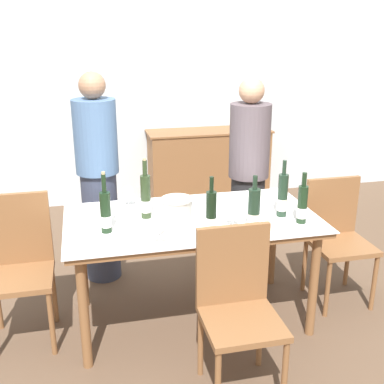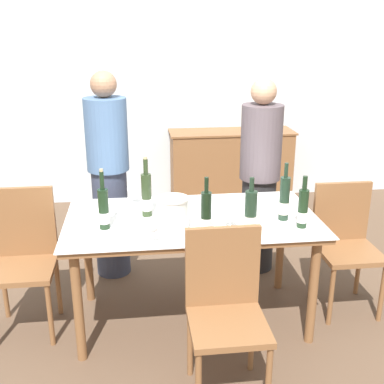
{
  "view_description": "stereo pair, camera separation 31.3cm",
  "coord_description": "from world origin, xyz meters",
  "views": [
    {
      "loc": [
        -0.67,
        -2.88,
        1.98
      ],
      "look_at": [
        0.0,
        0.0,
        0.96
      ],
      "focal_mm": 45.0,
      "sensor_mm": 36.0,
      "label": 1
    },
    {
      "loc": [
        -0.36,
        -2.94,
        1.98
      ],
      "look_at": [
        0.0,
        0.0,
        0.96
      ],
      "focal_mm": 45.0,
      "sensor_mm": 36.0,
      "label": 2
    }
  ],
  "objects": [
    {
      "name": "sideboard_cabinet",
      "position": [
        0.74,
        2.33,
        0.43
      ],
      "size": [
        1.41,
        0.46,
        0.86
      ],
      "color": "brown",
      "rests_on": "ground_plane"
    },
    {
      "name": "wine_bottle_4",
      "position": [
        0.67,
        -0.24,
        0.9
      ],
      "size": [
        0.06,
        0.06,
        0.34
      ],
      "color": "black",
      "rests_on": "dining_table"
    },
    {
      "name": "chair_right_end",
      "position": [
        1.13,
        0.09,
        0.53
      ],
      "size": [
        0.42,
        0.42,
        0.92
      ],
      "color": "brown",
      "rests_on": "ground_plane"
    },
    {
      "name": "back_wall",
      "position": [
        0.0,
        2.62,
        1.4
      ],
      "size": [
        8.0,
        0.1,
        2.8
      ],
      "color": "silver",
      "rests_on": "ground_plane"
    },
    {
      "name": "dining_table",
      "position": [
        0.0,
        0.0,
        0.7
      ],
      "size": [
        1.66,
        0.9,
        0.78
      ],
      "color": "brown",
      "rests_on": "ground_plane"
    },
    {
      "name": "wine_glass_2",
      "position": [
        -0.39,
        0.3,
        0.89
      ],
      "size": [
        0.08,
        0.08,
        0.15
      ],
      "color": "white",
      "rests_on": "dining_table"
    },
    {
      "name": "wine_bottle_3",
      "position": [
        -0.57,
        -0.11,
        0.9
      ],
      "size": [
        0.07,
        0.07,
        0.39
      ],
      "color": "black",
      "rests_on": "dining_table"
    },
    {
      "name": "wine_bottle_0",
      "position": [
        -0.29,
        0.07,
        0.92
      ],
      "size": [
        0.07,
        0.07,
        0.41
      ],
      "color": "#28381E",
      "rests_on": "dining_table"
    },
    {
      "name": "chair_near_front",
      "position": [
        0.1,
        -0.67,
        0.54
      ],
      "size": [
        0.42,
        0.42,
        0.95
      ],
      "color": "brown",
      "rests_on": "ground_plane"
    },
    {
      "name": "person_guest_left",
      "position": [
        0.64,
        0.72,
        0.8
      ],
      "size": [
        0.33,
        0.33,
        1.61
      ],
      "color": "#262628",
      "rests_on": "ground_plane"
    },
    {
      "name": "wine_bottle_5",
      "position": [
        0.05,
        -0.3,
        0.91
      ],
      "size": [
        0.06,
        0.06,
        0.37
      ],
      "color": "black",
      "rests_on": "dining_table"
    },
    {
      "name": "chair_left_end",
      "position": [
        -1.13,
        0.09,
        0.55
      ],
      "size": [
        0.42,
        0.42,
        0.97
      ],
      "color": "brown",
      "rests_on": "ground_plane"
    },
    {
      "name": "wine_glass_1",
      "position": [
        0.22,
        -0.21,
        0.88
      ],
      "size": [
        0.08,
        0.08,
        0.14
      ],
      "color": "white",
      "rests_on": "dining_table"
    },
    {
      "name": "wine_bottle_1",
      "position": [
        0.32,
        -0.29,
        0.9
      ],
      "size": [
        0.08,
        0.08,
        0.36
      ],
      "color": "#1E3323",
      "rests_on": "dining_table"
    },
    {
      "name": "person_host",
      "position": [
        -0.57,
        0.78,
        0.84
      ],
      "size": [
        0.33,
        0.33,
        1.67
      ],
      "color": "#383F56",
      "rests_on": "ground_plane"
    },
    {
      "name": "ice_bucket",
      "position": [
        -0.14,
        -0.2,
        0.89
      ],
      "size": [
        0.2,
        0.2,
        0.22
      ],
      "color": "white",
      "rests_on": "dining_table"
    },
    {
      "name": "ground_plane",
      "position": [
        0.0,
        0.0,
        0.0
      ],
      "size": [
        12.0,
        12.0,
        0.0
      ],
      "primitive_type": "plane",
      "color": "brown"
    },
    {
      "name": "wine_bottle_2",
      "position": [
        0.59,
        -0.1,
        0.91
      ],
      "size": [
        0.07,
        0.07,
        0.38
      ],
      "color": "#1E3323",
      "rests_on": "dining_table"
    },
    {
      "name": "wine_glass_0",
      "position": [
        -0.28,
        -0.36,
        0.87
      ],
      "size": [
        0.07,
        0.07,
        0.14
      ],
      "color": "white",
      "rests_on": "dining_table"
    }
  ]
}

